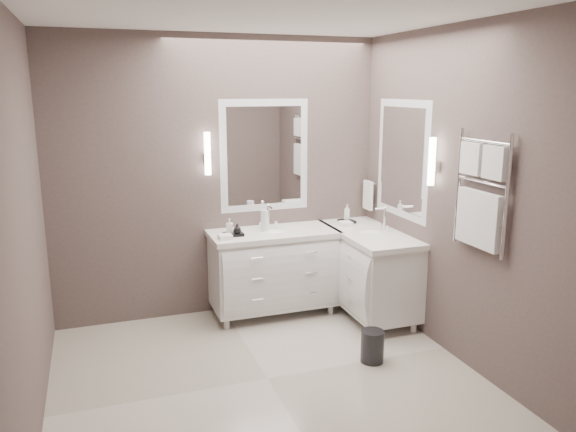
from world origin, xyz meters
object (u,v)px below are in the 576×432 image
object	(u,v)px
towel_ladder	(480,199)
waste_bin	(372,346)
vanity_back	(273,267)
vanity_right	(368,267)

from	to	relation	value
towel_ladder	waste_bin	distance (m)	1.47
vanity_back	waste_bin	world-z (taller)	vanity_back
vanity_back	vanity_right	xyz separation A→B (m)	(0.88, -0.33, 0.00)
vanity_right	waste_bin	distance (m)	1.07
vanity_right	waste_bin	bearing A→B (deg)	-114.92
vanity_right	vanity_back	bearing A→B (deg)	159.62
waste_bin	towel_ladder	bearing A→B (deg)	-30.64
towel_ladder	waste_bin	world-z (taller)	towel_ladder
vanity_back	vanity_right	world-z (taller)	same
vanity_back	waste_bin	size ratio (longest dim) A/B	4.64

